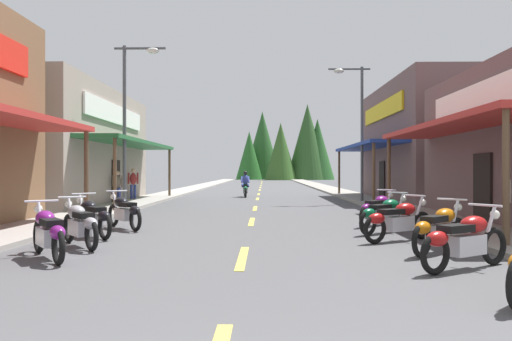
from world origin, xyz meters
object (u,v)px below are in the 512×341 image
object	(u,v)px
motorcycle_parked_right_1	(465,239)
motorcycle_parked_right_5	(378,209)
streetlamp_left	(132,104)
motorcycle_parked_left_3	(124,211)
motorcycle_parked_right_2	(440,228)
motorcycle_parked_right_4	(385,214)
pedestrian_waiting	(118,185)
motorcycle_parked_right_3	(398,220)
motorcycle_parked_left_2	(92,217)
motorcycle_parked_left_1	(80,224)
rider_cruising_lead	(245,186)
motorcycle_parked_left_0	(48,232)
streetlamp_right	(356,115)
pedestrian_strolling	(133,182)

from	to	relation	value
motorcycle_parked_right_1	motorcycle_parked_right_5	size ratio (longest dim) A/B	1.10
streetlamp_left	motorcycle_parked_left_3	distance (m)	7.10
motorcycle_parked_right_2	motorcycle_parked_right_4	bearing A→B (deg)	51.03
pedestrian_waiting	motorcycle_parked_right_3	bearing A→B (deg)	-123.47
motorcycle_parked_left_2	motorcycle_parked_left_3	bearing A→B (deg)	-52.76
motorcycle_parked_left_1	motorcycle_parked_right_2	bearing A→B (deg)	-133.48
streetlamp_left	rider_cruising_lead	bearing A→B (deg)	67.90
streetlamp_left	motorcycle_parked_left_2	world-z (taller)	streetlamp_left
streetlamp_left	motorcycle_parked_right_3	bearing A→B (deg)	-44.39
motorcycle_parked_right_3	pedestrian_waiting	size ratio (longest dim) A/B	1.18
motorcycle_parked_left_2	motorcycle_parked_right_2	bearing A→B (deg)	-148.00
motorcycle_parked_right_4	motorcycle_parked_left_0	xyz separation A→B (m)	(-6.97, -3.70, 0.00)
streetlamp_right	motorcycle_parked_left_2	xyz separation A→B (m)	(-8.59, -12.07, -3.79)
motorcycle_parked_left_2	rider_cruising_lead	xyz separation A→B (m)	(2.98, 17.55, 0.17)
motorcycle_parked_left_2	pedestrian_waiting	bearing A→B (deg)	-27.83
motorcycle_parked_right_3	motorcycle_parked_right_4	bearing A→B (deg)	55.50
motorcycle_parked_right_5	motorcycle_parked_left_2	bearing A→B (deg)	148.99
motorcycle_parked_right_3	motorcycle_parked_left_2	distance (m)	7.18
streetlamp_left	motorcycle_parked_right_3	world-z (taller)	streetlamp_left
motorcycle_parked_right_5	motorcycle_parked_left_1	xyz separation A→B (m)	(-7.13, -4.01, 0.00)
pedestrian_waiting	motorcycle_parked_left_3	bearing A→B (deg)	-146.10
motorcycle_parked_right_5	motorcycle_parked_left_1	size ratio (longest dim) A/B	0.97
streetlamp_left	rider_cruising_lead	distance (m)	11.44
motorcycle_parked_right_1	motorcycle_parked_right_3	xyz separation A→B (m)	(-0.21, 3.12, 0.00)
pedestrian_waiting	motorcycle_parked_left_2	bearing A→B (deg)	-150.14
motorcycle_parked_left_1	streetlamp_left	bearing A→B (deg)	-29.44
rider_cruising_lead	motorcycle_parked_left_0	bearing A→B (deg)	168.23
streetlamp_left	motorcycle_parked_right_4	bearing A→B (deg)	-38.75
motorcycle_parked_left_1	motorcycle_parked_right_3	bearing A→B (deg)	-120.73
motorcycle_parked_right_4	motorcycle_parked_right_5	world-z (taller)	same
motorcycle_parked_right_5	motorcycle_parked_right_4	bearing A→B (deg)	-146.54
motorcycle_parked_right_4	rider_cruising_lead	bearing A→B (deg)	62.97
pedestrian_waiting	pedestrian_strolling	size ratio (longest dim) A/B	0.92
motorcycle_parked_left_3	rider_cruising_lead	xyz separation A→B (m)	(2.67, 15.95, 0.17)
rider_cruising_lead	pedestrian_strolling	bearing A→B (deg)	120.19
motorcycle_parked_left_1	motorcycle_parked_right_5	bearing A→B (deg)	-98.94
motorcycle_parked_right_2	motorcycle_parked_left_0	xyz separation A→B (m)	(-7.27, -0.73, 0.00)
motorcycle_parked_right_1	motorcycle_parked_left_1	world-z (taller)	same
motorcycle_parked_right_1	motorcycle_parked_left_0	world-z (taller)	same
streetlamp_left	motorcycle_parked_left_2	xyz separation A→B (m)	(1.11, -7.48, -3.72)
motorcycle_parked_right_1	motorcycle_parked_left_1	size ratio (longest dim) A/B	1.07
motorcycle_parked_right_1	motorcycle_parked_right_4	world-z (taller)	same
motorcycle_parked_left_2	rider_cruising_lead	world-z (taller)	rider_cruising_lead
streetlamp_right	motorcycle_parked_right_2	size ratio (longest dim) A/B	4.18
motorcycle_parked_right_2	pedestrian_waiting	xyz separation A→B (m)	(-10.22, 13.05, 0.42)
motorcycle_parked_right_4	rider_cruising_lead	size ratio (longest dim) A/B	0.78
motorcycle_parked_right_5	motorcycle_parked_left_3	xyz separation A→B (m)	(-7.11, -0.89, 0.00)
motorcycle_parked_right_1	pedestrian_strolling	distance (m)	20.10
streetlamp_left	rider_cruising_lead	world-z (taller)	streetlamp_left
motorcycle_parked_left_0	pedestrian_strolling	distance (m)	16.82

